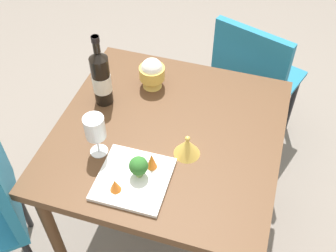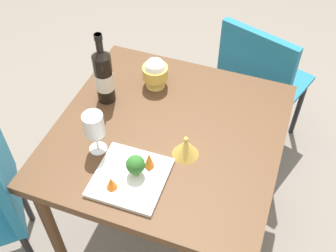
# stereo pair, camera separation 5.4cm
# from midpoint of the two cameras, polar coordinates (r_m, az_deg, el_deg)

# --- Properties ---
(ground_plane) EXTENTS (8.00, 8.00, 0.00)m
(ground_plane) POSITION_cam_midpoint_polar(r_m,az_deg,el_deg) (2.22, 0.72, -13.58)
(ground_plane) COLOR gray
(dining_table) EXTENTS (0.88, 0.88, 0.73)m
(dining_table) POSITION_cam_midpoint_polar(r_m,az_deg,el_deg) (1.69, 0.92, -2.72)
(dining_table) COLOR brown
(dining_table) RESTS_ON ground_plane
(chair_by_wall) EXTENTS (0.51, 0.51, 0.85)m
(chair_by_wall) POSITION_cam_midpoint_polar(r_m,az_deg,el_deg) (2.22, 13.13, 6.39)
(chair_by_wall) COLOR teal
(chair_by_wall) RESTS_ON ground_plane
(wine_bottle) EXTENTS (0.08, 0.08, 0.32)m
(wine_bottle) POSITION_cam_midpoint_polar(r_m,az_deg,el_deg) (1.68, -7.97, 6.92)
(wine_bottle) COLOR black
(wine_bottle) RESTS_ON dining_table
(wine_glass) EXTENTS (0.08, 0.08, 0.18)m
(wine_glass) POSITION_cam_midpoint_polar(r_m,az_deg,el_deg) (1.48, -9.19, 0.03)
(wine_glass) COLOR white
(wine_glass) RESTS_ON dining_table
(rice_bowl) EXTENTS (0.11, 0.11, 0.14)m
(rice_bowl) POSITION_cam_midpoint_polar(r_m,az_deg,el_deg) (1.77, -0.91, 7.45)
(rice_bowl) COLOR gold
(rice_bowl) RESTS_ON dining_table
(rice_bowl_lid) EXTENTS (0.10, 0.10, 0.09)m
(rice_bowl_lid) POSITION_cam_midpoint_polar(r_m,az_deg,el_deg) (1.52, 3.47, -3.00)
(rice_bowl_lid) COLOR gold
(rice_bowl_lid) RESTS_ON dining_table
(serving_plate) EXTENTS (0.25, 0.25, 0.02)m
(serving_plate) POSITION_cam_midpoint_polar(r_m,az_deg,el_deg) (1.47, -4.18, -7.13)
(serving_plate) COLOR white
(serving_plate) RESTS_ON dining_table
(broccoli_floret) EXTENTS (0.07, 0.07, 0.09)m
(broccoli_floret) POSITION_cam_midpoint_polar(r_m,az_deg,el_deg) (1.43, -3.44, -5.42)
(broccoli_floret) COLOR #729E4C
(broccoli_floret) RESTS_ON serving_plate
(carrot_garnish_left) EXTENTS (0.04, 0.04, 0.05)m
(carrot_garnish_left) POSITION_cam_midpoint_polar(r_m,az_deg,el_deg) (1.42, -6.77, -7.85)
(carrot_garnish_left) COLOR orange
(carrot_garnish_left) RESTS_ON serving_plate
(carrot_garnish_right) EXTENTS (0.04, 0.04, 0.07)m
(carrot_garnish_right) POSITION_cam_midpoint_polar(r_m,az_deg,el_deg) (1.46, -1.65, -4.72)
(carrot_garnish_right) COLOR orange
(carrot_garnish_right) RESTS_ON serving_plate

